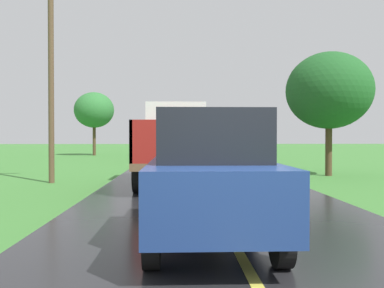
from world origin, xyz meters
TOP-DOWN VIEW (x-y plane):
  - banana_truck_near at (-0.88, 10.31)m, footprint 2.38×5.82m
  - banana_truck_far at (-0.34, 25.66)m, footprint 2.38×5.81m
  - utility_pole_roadside at (-5.35, 11.08)m, footprint 2.10×0.20m
  - roadside_tree_near_left at (5.63, 13.40)m, footprint 3.62×3.62m
  - roadside_tree_mid_right at (-8.43, 33.67)m, footprint 3.60×3.60m
  - following_car at (-0.36, 2.36)m, footprint 1.74×4.10m

SIDE VIEW (x-z plane):
  - following_car at x=-0.36m, z-range 0.11..2.03m
  - banana_truck_near at x=-0.88m, z-range 0.07..2.87m
  - banana_truck_far at x=-0.34m, z-range 0.08..2.88m
  - roadside_tree_near_left at x=5.63m, z-range 0.99..6.26m
  - utility_pole_roadside at x=-5.35m, z-range 0.30..7.42m
  - roadside_tree_mid_right at x=-8.43m, z-range 1.25..7.03m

